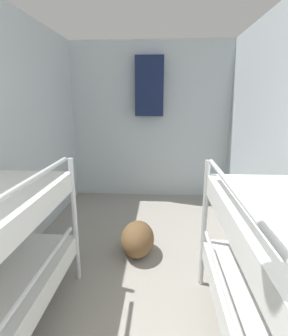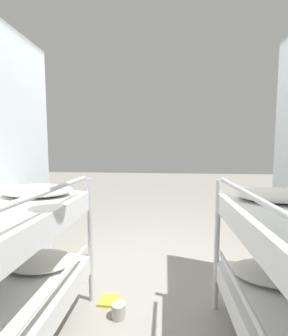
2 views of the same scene
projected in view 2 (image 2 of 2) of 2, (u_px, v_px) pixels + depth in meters
name	position (u px, v px, depth m)	size (l,w,h in m)	color
ground_plane	(155.00, 270.00, 2.62)	(20.00, 20.00, 0.00)	gray
tin_can	(119.00, 311.00, 1.88)	(0.12, 0.12, 0.12)	#B7B2A8
floor_book	(109.00, 300.00, 2.08)	(0.17, 0.17, 0.02)	gold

